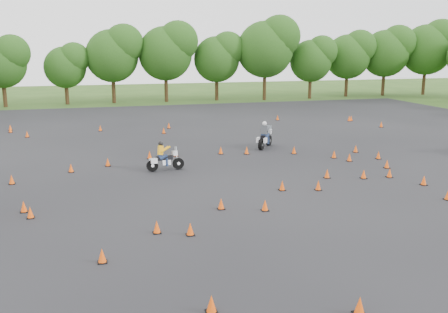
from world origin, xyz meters
TOP-DOWN VIEW (x-y plane):
  - ground at (0.00, 0.00)m, footprint 140.00×140.00m
  - asphalt_pad at (0.00, 6.00)m, footprint 62.00×62.00m
  - treeline at (1.77, 34.99)m, footprint 87.21×31.97m
  - traffic_cones at (-0.07, 5.59)m, footprint 37.00×33.30m
  - rider_grey at (4.79, 11.09)m, footprint 2.00×2.28m
  - rider_yellow at (-2.58, 6.61)m, footprint 2.13×0.83m

SIDE VIEW (x-z plane):
  - ground at x=0.00m, z-range 0.00..0.00m
  - asphalt_pad at x=0.00m, z-range 0.01..0.01m
  - traffic_cones at x=-0.07m, z-range 0.01..0.46m
  - rider_yellow at x=-2.58m, z-range 0.00..1.61m
  - rider_grey at x=4.79m, z-range 0.00..1.81m
  - treeline at x=1.77m, z-range -0.76..10.03m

